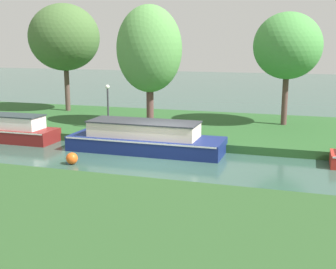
% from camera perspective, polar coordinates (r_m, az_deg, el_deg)
% --- Properties ---
extents(ground_plane, '(120.00, 120.00, 0.00)m').
position_cam_1_polar(ground_plane, '(20.14, -1.44, -3.15)').
color(ground_plane, '#335449').
extents(riverbank_far, '(72.00, 10.00, 0.40)m').
position_cam_1_polar(riverbank_far, '(26.64, 3.44, 0.99)').
color(riverbank_far, '#295627').
rests_on(riverbank_far, ground_plane).
extents(riverbank_near, '(72.00, 10.00, 0.40)m').
position_cam_1_polar(riverbank_near, '(12.38, -15.42, -12.46)').
color(riverbank_near, '#2A4E25').
rests_on(riverbank_near, ground_plane).
extents(navy_barge, '(7.57, 2.39, 1.49)m').
position_cam_1_polar(navy_barge, '(21.41, -2.95, -0.51)').
color(navy_barge, navy).
rests_on(navy_barge, ground_plane).
extents(maroon_cruiser, '(4.63, 1.79, 1.43)m').
position_cam_1_polar(maroon_cruiser, '(25.03, -19.37, 0.60)').
color(maroon_cruiser, maroon).
rests_on(maroon_cruiser, ground_plane).
extents(willow_tree_left, '(5.04, 4.45, 7.45)m').
position_cam_1_polar(willow_tree_left, '(32.12, -13.32, 12.12)').
color(willow_tree_left, brown).
rests_on(willow_tree_left, riverbank_far).
extents(willow_tree_centre, '(3.76, 3.59, 6.91)m').
position_cam_1_polar(willow_tree_centre, '(25.54, -2.44, 10.96)').
color(willow_tree_centre, brown).
rests_on(willow_tree_centre, riverbank_far).
extents(willow_tree_right, '(3.92, 4.47, 6.52)m').
position_cam_1_polar(willow_tree_right, '(26.69, 15.23, 10.99)').
color(willow_tree_right, brown).
rests_on(willow_tree_right, riverbank_far).
extents(lamp_post, '(0.24, 0.24, 2.51)m').
position_cam_1_polar(lamp_post, '(24.90, -7.80, 4.35)').
color(lamp_post, '#333338').
rests_on(lamp_post, riverbank_far).
extents(mooring_post_near, '(0.14, 0.14, 0.69)m').
position_cam_1_polar(mooring_post_near, '(23.14, -3.51, 0.70)').
color(mooring_post_near, '#4A342D').
rests_on(mooring_post_near, riverbank_far).
extents(channel_buoy, '(0.52, 0.52, 0.52)m').
position_cam_1_polar(channel_buoy, '(19.64, -12.34, -3.04)').
color(channel_buoy, '#E55919').
rests_on(channel_buoy, ground_plane).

